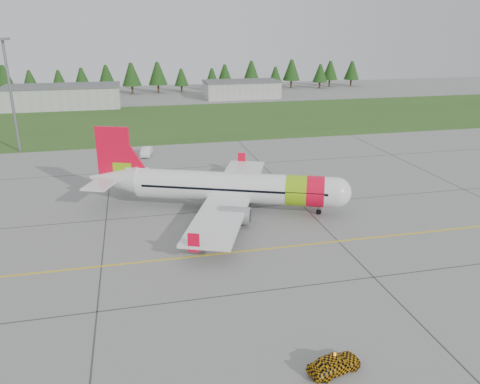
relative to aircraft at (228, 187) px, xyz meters
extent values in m
plane|color=gray|center=(-0.25, -20.16, -2.96)|extent=(320.00, 320.00, 0.00)
cylinder|color=silver|center=(0.76, -0.31, 0.04)|extent=(24.80, 12.91, 3.78)
sphere|color=silver|center=(12.46, -5.01, 0.04)|extent=(3.78, 3.78, 3.78)
cone|color=silver|center=(-14.08, 5.66, 0.38)|extent=(7.71, 6.04, 3.78)
cube|color=black|center=(12.73, -5.12, 0.38)|extent=(2.38, 2.92, 0.54)
cylinder|color=#85BC0E|center=(7.96, -3.20, 0.04)|extent=(3.78, 4.52, 3.86)
cylinder|color=red|center=(10.12, -4.07, 0.04)|extent=(3.42, 4.38, 3.86)
cube|color=silver|center=(0.31, -0.13, -1.02)|extent=(16.52, 30.77, 0.35)
cube|color=red|center=(5.17, 14.54, -0.49)|extent=(1.14, 0.60, 1.94)
cube|color=red|center=(-6.34, -14.07, -0.49)|extent=(1.14, 0.60, 1.94)
cylinder|color=gray|center=(3.65, 4.28, -1.56)|extent=(4.00, 3.19, 2.04)
cylinder|color=gray|center=(-0.33, -5.62, -1.56)|extent=(4.00, 3.19, 2.04)
cube|color=red|center=(-13.90, 5.59, 3.63)|extent=(4.27, 1.99, 7.37)
cube|color=#85BC0E|center=(-12.91, 5.19, 1.50)|extent=(2.49, 1.32, 2.33)
cube|color=silver|center=(-14.53, 5.84, 0.62)|extent=(7.04, 11.50, 0.21)
cylinder|color=slate|center=(10.66, -4.29, -2.29)|extent=(0.17, 0.17, 1.36)
cylinder|color=black|center=(10.66, -4.29, -2.63)|extent=(0.71, 0.50, 0.66)
cylinder|color=slate|center=(0.43, 2.75, -2.04)|extent=(0.21, 0.21, 1.84)
cylinder|color=black|center=(0.07, 2.90, -2.46)|extent=(1.10, 0.78, 1.01)
cylinder|color=slate|center=(-1.60, -2.28, -2.04)|extent=(0.21, 0.21, 1.84)
cylinder|color=black|center=(-1.96, -2.14, -2.46)|extent=(1.10, 0.78, 1.01)
imported|color=orange|center=(0.84, -31.12, -1.04)|extent=(1.66, 1.83, 3.85)
imported|color=silver|center=(-9.16, 29.36, -0.54)|extent=(1.97, 1.89, 4.86)
cube|color=#30561E|center=(-0.25, 61.84, -2.95)|extent=(320.00, 50.00, 0.03)
cube|color=gold|center=(-0.25, -12.16, -2.95)|extent=(120.00, 0.25, 0.02)
cube|color=#A8A8A3|center=(-30.25, 89.84, 0.04)|extent=(32.00, 14.00, 6.00)
cube|color=#A8A8A3|center=(24.75, 97.84, -0.36)|extent=(24.00, 12.00, 5.20)
cylinder|color=slate|center=(-32.25, 37.84, 7.04)|extent=(0.50, 0.50, 20.00)
camera|label=1|loc=(-11.24, -54.94, 19.17)|focal=35.00mm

